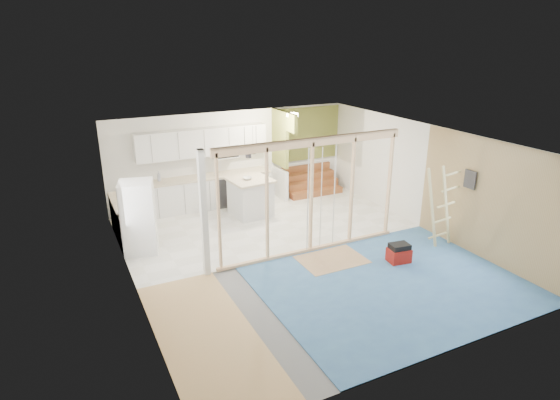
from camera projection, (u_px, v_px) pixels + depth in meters
name	position (u px, v px, depth m)	size (l,w,h in m)	color
room	(299.00, 199.00, 9.93)	(7.01, 8.01, 2.61)	slate
floor_overlays	(300.00, 252.00, 10.45)	(7.00, 8.00, 0.03)	white
stud_frame	(289.00, 187.00, 9.73)	(4.66, 0.14, 2.60)	beige
base_cabinets	(185.00, 199.00, 12.38)	(4.45, 2.24, 0.93)	white
upper_cabinets	(205.00, 143.00, 12.63)	(3.60, 0.41, 0.85)	white
green_partition	(301.00, 163.00, 13.99)	(2.25, 1.51, 2.60)	olive
pot_rack	(251.00, 150.00, 11.17)	(0.52, 0.52, 0.72)	black
sheathing_panel	(492.00, 203.00, 9.69)	(0.02, 4.00, 2.60)	tan
electrical_panel	(470.00, 179.00, 10.06)	(0.04, 0.30, 0.40)	#37363B
ceiling_light	(292.00, 115.00, 12.63)	(0.32, 0.32, 0.08)	#FFEABF
fridge	(139.00, 218.00, 10.21)	(0.86, 0.84, 1.64)	white
island	(250.00, 198.00, 12.40)	(1.14, 1.14, 1.02)	silver
bowl	(248.00, 178.00, 12.19)	(0.24, 0.24, 0.06)	beige
soap_bottle_a	(159.00, 176.00, 12.33)	(0.10, 0.10, 0.27)	#A0A2B3
soap_bottle_b	(216.00, 172.00, 12.84)	(0.08, 0.08, 0.18)	white
toolbox	(399.00, 254.00, 9.93)	(0.49, 0.40, 0.43)	maroon
ladder	(441.00, 206.00, 10.44)	(1.02, 0.13, 1.89)	#C9BB7B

